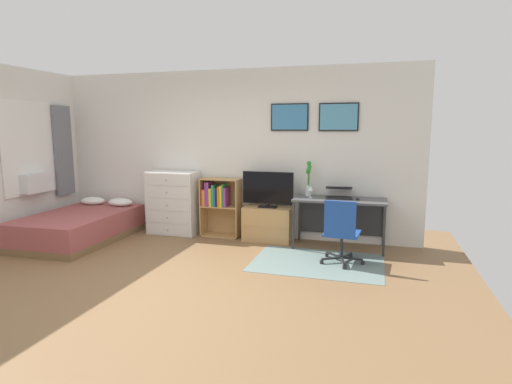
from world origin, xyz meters
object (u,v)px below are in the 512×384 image
(television, at_px, (268,190))
(computer_mouse, at_px, (358,199))
(dresser, at_px, (173,203))
(bamboo_vase, at_px, (309,179))
(bookshelf, at_px, (218,202))
(tv_stand, at_px, (268,224))
(desk, at_px, (340,207))
(bed, at_px, (80,226))
(office_chair, at_px, (341,230))
(laptop, at_px, (339,193))
(wine_glass, at_px, (311,189))

(television, distance_m, computer_mouse, 1.37)
(dresser, distance_m, bamboo_vase, 2.31)
(bookshelf, xyz_separation_m, television, (0.85, -0.07, 0.25))
(tv_stand, height_order, desk, desk)
(television, bearing_deg, bamboo_vase, 7.86)
(bed, relative_size, bamboo_vase, 3.83)
(office_chair, relative_size, computer_mouse, 8.27)
(television, relative_size, computer_mouse, 7.78)
(office_chair, xyz_separation_m, laptop, (-0.11, 0.87, 0.35))
(desk, bearing_deg, dresser, -179.95)
(wine_glass, bearing_deg, tv_stand, 169.15)
(dresser, distance_m, bookshelf, 0.79)
(bookshelf, height_order, computer_mouse, bookshelf)
(dresser, relative_size, bookshelf, 1.10)
(desk, xyz_separation_m, office_chair, (0.09, -0.85, -0.15))
(bed, distance_m, wine_glass, 3.70)
(dresser, height_order, laptop, dresser)
(bed, height_order, bamboo_vase, bamboo_vase)
(computer_mouse, xyz_separation_m, bamboo_vase, (-0.75, 0.19, 0.24))
(tv_stand, bearing_deg, television, -90.00)
(television, bearing_deg, computer_mouse, -4.32)
(bookshelf, xyz_separation_m, laptop, (1.94, -0.04, 0.24))
(dresser, height_order, wine_glass, dresser)
(tv_stand, relative_size, television, 0.94)
(bookshelf, xyz_separation_m, wine_glass, (1.54, -0.18, 0.30))
(dresser, relative_size, desk, 0.79)
(computer_mouse, relative_size, bamboo_vase, 0.20)
(dresser, bearing_deg, wine_glass, -2.87)
(bookshelf, xyz_separation_m, computer_mouse, (2.22, -0.17, 0.18))
(bed, height_order, computer_mouse, computer_mouse)
(bamboo_vase, bearing_deg, bed, -166.27)
(desk, distance_m, laptop, 0.20)
(tv_stand, relative_size, computer_mouse, 7.29)
(desk, height_order, laptop, laptop)
(bamboo_vase, height_order, wine_glass, bamboo_vase)
(wine_glass, bearing_deg, office_chair, -54.84)
(wine_glass, bearing_deg, laptop, 19.44)
(bookshelf, height_order, laptop, bookshelf)
(tv_stand, bearing_deg, laptop, 0.52)
(television, bearing_deg, dresser, 179.74)
(laptop, relative_size, wine_glass, 2.57)
(bamboo_vase, relative_size, wine_glass, 2.96)
(bookshelf, height_order, bamboo_vase, bamboo_vase)
(bed, height_order, dresser, dresser)
(desk, height_order, bamboo_vase, bamboo_vase)
(tv_stand, height_order, laptop, laptop)
(television, xyz_separation_m, desk, (1.11, 0.01, -0.21))
(bed, relative_size, dresser, 1.94)
(bamboo_vase, distance_m, wine_glass, 0.24)
(television, height_order, computer_mouse, television)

